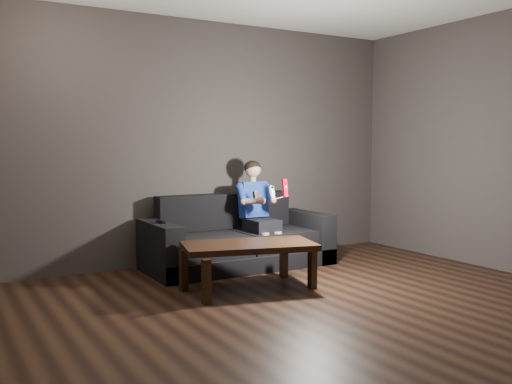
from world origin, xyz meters
TOP-DOWN VIEW (x-y plane):
  - floor at (0.00, 0.00)m, footprint 5.00×5.00m
  - back_wall at (0.00, 2.50)m, footprint 5.00×0.04m
  - sofa at (0.19, 2.03)m, footprint 2.00×0.86m
  - child at (0.42, 1.98)m, footprint 0.44×0.54m
  - wii_remote_red at (0.50, 1.56)m, footprint 0.05×0.07m
  - nunchuk_white at (0.35, 1.57)m, footprint 0.08×0.10m
  - wii_remote_black at (-0.71, 1.96)m, footprint 0.04×0.15m
  - coffee_table at (-0.19, 1.10)m, footprint 1.30×0.87m

SIDE VIEW (x-z plane):
  - floor at x=0.00m, z-range 0.00..0.00m
  - sofa at x=0.19m, z-range -0.13..0.64m
  - coffee_table at x=-0.19m, z-range 0.16..0.59m
  - wii_remote_black at x=-0.71m, z-range 0.54..0.58m
  - child at x=0.42m, z-range 0.13..1.21m
  - nunchuk_white at x=0.35m, z-range 0.76..0.92m
  - wii_remote_red at x=0.50m, z-range 0.78..0.97m
  - back_wall at x=0.00m, z-range 0.00..2.70m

